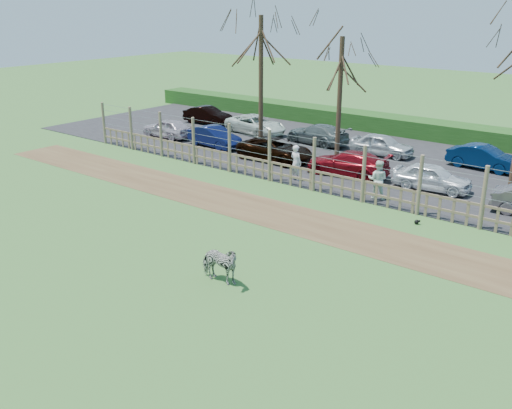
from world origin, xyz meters
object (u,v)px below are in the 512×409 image
Objects in this scene: car_0 at (168,128)px; car_7 at (208,115)px; crow at (417,222)px; tree_mid at (341,69)px; tree_left at (261,51)px; car_9 at (317,134)px; car_10 at (382,145)px; car_11 at (484,158)px; visitor_a at (296,163)px; visitor_b at (378,180)px; car_4 at (432,177)px; car_1 at (214,137)px; car_8 at (256,125)px; car_2 at (275,150)px; car_3 at (348,163)px; zebra at (219,264)px.

car_7 is (-0.89, 4.69, 0.00)m from car_0.
tree_mid is at bearing 138.81° from crow.
tree_mid is 10.96m from crow.
car_9 is at bearing 61.22° from tree_left.
crow is 0.07× the size of car_7.
car_10 is 0.97× the size of car_11.
visitor_a is 7.22m from crow.
visitor_b is 3.04m from car_4.
visitor_a is 1.00× the size of visitor_b.
visitor_b is at bearing 147.51° from car_4.
visitor_a is at bearing -101.21° from car_1.
car_0 is at bearing 109.98° from car_11.
visitor_b is 0.47× the size of car_7.
car_8 and car_9 have the same top height.
car_9 is at bearing -94.71° from car_7.
car_2 is 6.10m from car_10.
car_1 is at bearing -136.79° from car_7.
car_8 is at bearing 137.75° from car_0.
visitor_a reaches higher than car_8.
visitor_b is at bearing -112.52° from car_8.
tree_left reaches higher than car_8.
car_3 is (4.45, -0.00, 0.00)m from car_2.
visitor_a is 14.40m from car_7.
car_3 is at bearing -112.41° from car_7.
zebra reaches higher than car_2.
car_3 and car_9 have the same top height.
crow is 10.46m from car_10.
crow is (7.43, -6.50, -4.77)m from tree_mid.
crow is (6.95, -1.81, -0.81)m from visitor_a.
car_0 is at bearing -170.27° from tree_left.
visitor_b is at bearing -5.96° from zebra.
car_11 is (2.15, 7.67, -0.26)m from visitor_b.
visitor_a is at bearing 166.98° from car_10.
tree_mid is at bearing -62.03° from visitor_b.
car_10 is (8.68, 4.31, 0.00)m from car_1.
car_10 is at bearing -94.48° from car_7.
car_2 is 1.19× the size of car_7.
visitor_b is 0.42× the size of car_9.
car_9 is at bearing 85.12° from car_10.
tree_left reaches higher than zebra.
car_10 is at bearing -89.67° from visitor_a.
tree_mid is at bearing 99.56° from car_0.
crow is at bearing -112.57° from car_2.
car_1 is at bearing -98.71° from car_3.
crow is 21.40m from car_7.
car_2 and car_10 have the same top height.
zebra is 14.35m from car_2.
tree_left reaches higher than visitor_b.
tree_mid is at bearing -99.11° from car_8.
car_11 is (5.37, 0.70, 0.00)m from car_10.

